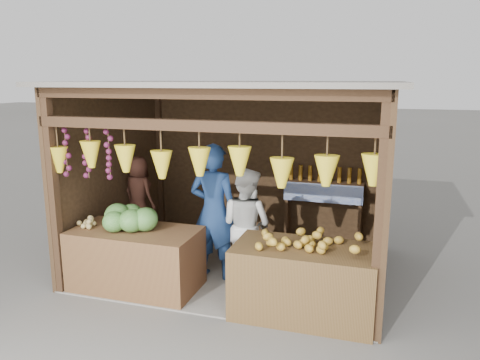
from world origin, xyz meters
name	(u,v)px	position (x,y,z in m)	size (l,w,h in m)	color
ground	(238,267)	(0.00, 0.00, 0.00)	(80.00, 80.00, 0.00)	#514F49
stall_structure	(235,155)	(-0.03, -0.04, 1.67)	(4.30, 3.30, 2.66)	slate
back_shelf	(324,194)	(1.05, 1.28, 0.87)	(1.25, 0.32, 1.32)	#382314
counter_left	(136,259)	(-1.05, -1.06, 0.40)	(1.62, 0.85, 0.80)	#4E2D1A
counter_right	(304,281)	(1.14, -1.11, 0.41)	(1.61, 0.85, 0.83)	#442E16
stool	(141,240)	(-1.72, 0.23, 0.17)	(0.35, 0.35, 0.33)	black
man_standing	(214,212)	(-0.21, -0.42, 0.94)	(0.68, 0.45, 1.87)	navy
woman_standing	(246,225)	(0.23, -0.37, 0.78)	(0.76, 0.59, 1.55)	silver
vendor_seated	(138,194)	(-1.72, 0.23, 0.92)	(0.58, 0.38, 1.19)	#4E2A1F
melon_pile	(130,217)	(-1.12, -1.03, 0.96)	(1.00, 0.50, 0.32)	#194D14
tanfruit_pile	(85,222)	(-1.73, -1.14, 0.87)	(0.34, 0.40, 0.13)	#A69B4C
mango_pile	(305,238)	(1.15, -1.13, 0.94)	(1.40, 0.64, 0.22)	orange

